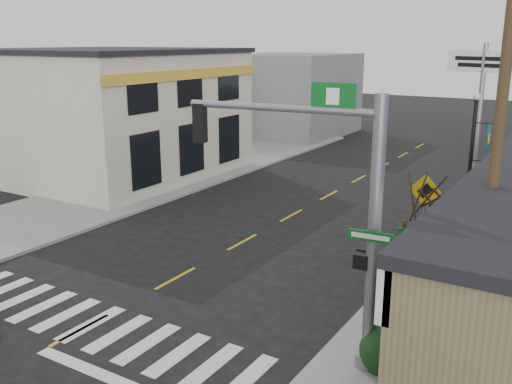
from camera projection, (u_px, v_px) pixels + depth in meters
The scene contains 15 objects.
ground at pixel (80, 330), 15.16m from camera, with size 140.00×140.00×0.00m, color black.
sidewalk_left at pixel (151, 183), 30.39m from camera, with size 6.00×38.00×0.13m, color gray.
center_line at pixel (242, 242), 21.75m from camera, with size 0.12×56.00×0.01m, color gold.
crosswalk at pixel (91, 324), 15.49m from camera, with size 11.00×2.20×0.01m, color silver.
left_building at pixel (107, 114), 32.37m from camera, with size 12.00×12.00×6.80m, color beige.
bldg_distant_left at pixel (288, 94), 46.26m from camera, with size 9.00×10.00×6.40m, color slate.
traffic_signal_pole at pixel (342, 202), 12.68m from camera, with size 5.11×0.39×6.47m.
guide_sign at pixel (423, 254), 15.66m from camera, with size 1.44×0.13×2.52m.
fire_hydrant at pixel (411, 292), 16.14m from camera, with size 0.25×0.25×0.78m.
ped_crossing_sign at pixel (424, 201), 19.48m from camera, with size 1.15×0.08×2.96m.
lamp_post at pixel (473, 154), 21.46m from camera, with size 0.71×0.56×5.48m.
dance_center_sign at pixel (482, 87), 24.11m from camera, with size 3.40×0.21×7.23m.
bare_tree at pixel (439, 187), 14.52m from camera, with size 2.36×2.36×4.72m.
shrub_front at pixel (386, 351), 13.05m from camera, with size 1.21×1.21×0.91m, color #1A3716.
utility_pole_near at pixel (497, 145), 12.77m from camera, with size 1.72×0.26×9.88m.
Camera 1 is at (11.13, -9.25, 7.47)m, focal length 40.00 mm.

